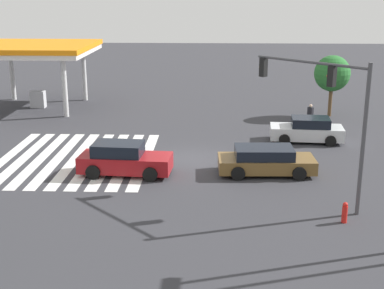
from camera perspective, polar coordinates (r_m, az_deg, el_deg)
name	(u,v)px	position (r m, az deg, el deg)	size (l,w,h in m)	color
ground_plane	(192,160)	(29.01, 0.00, -1.62)	(131.00, 131.00, 0.00)	#333338
crosswalk_markings	(76,158)	(29.93, -12.30, -1.43)	(9.96, 8.20, 0.01)	silver
traffic_signal_mast	(330,102)	(22.69, 14.48, 4.41)	(4.03, 4.03, 6.22)	#47474C
car_0	(266,161)	(26.90, 7.85, -1.71)	(2.32, 4.83, 1.37)	brown
car_2	(124,159)	(26.76, -7.30, -1.58)	(2.32, 4.66, 1.61)	maroon
car_3	(307,130)	(33.04, 12.20, 1.51)	(2.33, 4.45, 1.49)	silver
gas_station_canopy	(34,51)	(42.93, -16.50, 9.56)	(8.78, 8.78, 4.91)	silver
pedestrian	(310,115)	(36.51, 12.50, 3.14)	(0.41, 0.41, 1.57)	brown
tree_corner_c	(332,74)	(39.74, 14.73, 7.33)	(2.57, 2.57, 4.41)	brown
fire_hydrant	(345,212)	(22.07, 15.98, -6.98)	(0.22, 0.22, 0.86)	red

